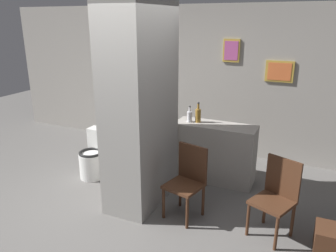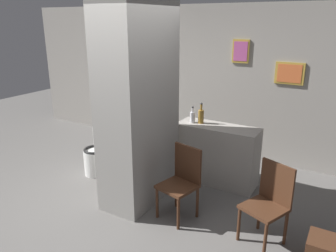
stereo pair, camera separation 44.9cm
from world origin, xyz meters
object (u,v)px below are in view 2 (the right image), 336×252
at_px(toilet, 98,154).
at_px(bicycle, 155,138).
at_px(chair_near_pillar, 182,179).
at_px(chair_by_doorway, 269,201).
at_px(bottle_tall, 201,116).

distance_m(toilet, bicycle, 1.06).
height_order(chair_near_pillar, bicycle, chair_near_pillar).
relative_size(toilet, chair_by_doorway, 0.81).
bearing_deg(bottle_tall, toilet, -156.13).
bearing_deg(chair_by_doorway, chair_near_pillar, -154.94).
relative_size(toilet, bottle_tall, 2.33).
bearing_deg(toilet, chair_near_pillar, -13.38).
bearing_deg(chair_near_pillar, toilet, 179.97).
height_order(toilet, chair_by_doorway, chair_by_doorway).
relative_size(chair_near_pillar, bottle_tall, 2.86).
xyz_separation_m(chair_near_pillar, bottle_tall, (-0.25, 1.05, 0.51)).
height_order(toilet, bicycle, bicycle).
distance_m(toilet, chair_by_doorway, 2.78).
bearing_deg(chair_by_doorway, bicycle, 172.89).
bearing_deg(bicycle, chair_near_pillar, -47.33).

